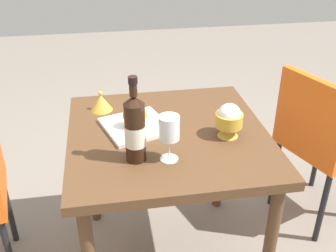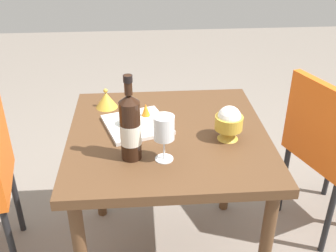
{
  "view_description": "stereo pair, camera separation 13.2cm",
  "coord_description": "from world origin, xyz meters",
  "px_view_note": "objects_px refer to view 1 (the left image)",
  "views": [
    {
      "loc": [
        1.41,
        -0.24,
        1.56
      ],
      "look_at": [
        0.0,
        0.0,
        0.75
      ],
      "focal_mm": 43.03,
      "sensor_mm": 36.0,
      "label": 1
    },
    {
      "loc": [
        1.43,
        -0.11,
        1.56
      ],
      "look_at": [
        0.0,
        0.0,
        0.75
      ],
      "focal_mm": 43.03,
      "sensor_mm": 36.0,
      "label": 2
    }
  ],
  "objects_px": {
    "rice_bowl": "(229,120)",
    "rice_bowl_lid": "(101,102)",
    "carrot_garnish_left": "(143,111)",
    "wine_glass": "(169,129)",
    "chair_near_window": "(317,136)",
    "wine_bottle": "(135,129)",
    "serving_plate": "(136,126)",
    "broccoli_floret": "(131,116)"
  },
  "relations": [
    {
      "from": "rice_bowl",
      "to": "rice_bowl_lid",
      "type": "bearing_deg",
      "value": -122.42
    },
    {
      "from": "carrot_garnish_left",
      "to": "wine_glass",
      "type": "bearing_deg",
      "value": 10.3
    },
    {
      "from": "chair_near_window",
      "to": "wine_bottle",
      "type": "xyz_separation_m",
      "value": [
        0.34,
        -0.93,
        0.32
      ]
    },
    {
      "from": "chair_near_window",
      "to": "rice_bowl_lid",
      "type": "relative_size",
      "value": 8.5
    },
    {
      "from": "wine_glass",
      "to": "rice_bowl",
      "type": "bearing_deg",
      "value": 116.09
    },
    {
      "from": "serving_plate",
      "to": "carrot_garnish_left",
      "type": "height_order",
      "value": "carrot_garnish_left"
    },
    {
      "from": "serving_plate",
      "to": "broccoli_floret",
      "type": "bearing_deg",
      "value": -49.29
    },
    {
      "from": "rice_bowl_lid",
      "to": "carrot_garnish_left",
      "type": "xyz_separation_m",
      "value": [
        0.13,
        0.18,
        0.01
      ]
    },
    {
      "from": "chair_near_window",
      "to": "rice_bowl",
      "type": "distance_m",
      "value": 0.65
    },
    {
      "from": "wine_bottle",
      "to": "carrot_garnish_left",
      "type": "relative_size",
      "value": 5.86
    },
    {
      "from": "rice_bowl",
      "to": "carrot_garnish_left",
      "type": "bearing_deg",
      "value": -120.77
    },
    {
      "from": "chair_near_window",
      "to": "serving_plate",
      "type": "bearing_deg",
      "value": -103.48
    },
    {
      "from": "carrot_garnish_left",
      "to": "rice_bowl",
      "type": "bearing_deg",
      "value": 59.23
    },
    {
      "from": "wine_bottle",
      "to": "serving_plate",
      "type": "xyz_separation_m",
      "value": [
        -0.23,
        0.02,
        -0.12
      ]
    },
    {
      "from": "chair_near_window",
      "to": "broccoli_floret",
      "type": "distance_m",
      "value": 0.97
    },
    {
      "from": "wine_glass",
      "to": "serving_plate",
      "type": "bearing_deg",
      "value": -158.98
    },
    {
      "from": "rice_bowl_lid",
      "to": "chair_near_window",
      "type": "bearing_deg",
      "value": 85.53
    },
    {
      "from": "rice_bowl_lid",
      "to": "wine_bottle",
      "type": "bearing_deg",
      "value": 15.41
    },
    {
      "from": "chair_near_window",
      "to": "rice_bowl",
      "type": "xyz_separation_m",
      "value": [
        0.24,
        -0.55,
        0.27
      ]
    },
    {
      "from": "wine_glass",
      "to": "serving_plate",
      "type": "distance_m",
      "value": 0.3
    },
    {
      "from": "rice_bowl_lid",
      "to": "broccoli_floret",
      "type": "relative_size",
      "value": 1.17
    },
    {
      "from": "wine_glass",
      "to": "broccoli_floret",
      "type": "bearing_deg",
      "value": -153.84
    },
    {
      "from": "wine_glass",
      "to": "broccoli_floret",
      "type": "relative_size",
      "value": 2.09
    },
    {
      "from": "wine_glass",
      "to": "rice_bowl_lid",
      "type": "xyz_separation_m",
      "value": [
        -0.45,
        -0.24,
        -0.09
      ]
    },
    {
      "from": "rice_bowl_lid",
      "to": "carrot_garnish_left",
      "type": "bearing_deg",
      "value": 54.75
    },
    {
      "from": "wine_bottle",
      "to": "wine_glass",
      "type": "relative_size",
      "value": 1.83
    },
    {
      "from": "wine_bottle",
      "to": "rice_bowl",
      "type": "bearing_deg",
      "value": 105.67
    },
    {
      "from": "serving_plate",
      "to": "broccoli_floret",
      "type": "height_order",
      "value": "broccoli_floret"
    },
    {
      "from": "wine_bottle",
      "to": "rice_bowl_lid",
      "type": "distance_m",
      "value": 0.45
    },
    {
      "from": "chair_near_window",
      "to": "wine_glass",
      "type": "height_order",
      "value": "wine_glass"
    },
    {
      "from": "wine_bottle",
      "to": "broccoli_floret",
      "type": "height_order",
      "value": "wine_bottle"
    },
    {
      "from": "rice_bowl",
      "to": "rice_bowl_lid",
      "type": "xyz_separation_m",
      "value": [
        -0.32,
        -0.5,
        -0.04
      ]
    },
    {
      "from": "wine_glass",
      "to": "rice_bowl",
      "type": "xyz_separation_m",
      "value": [
        -0.13,
        0.26,
        -0.05
      ]
    },
    {
      "from": "wine_glass",
      "to": "rice_bowl_lid",
      "type": "relative_size",
      "value": 1.79
    },
    {
      "from": "chair_near_window",
      "to": "rice_bowl",
      "type": "height_order",
      "value": "rice_bowl"
    },
    {
      "from": "wine_bottle",
      "to": "wine_glass",
      "type": "distance_m",
      "value": 0.12
    },
    {
      "from": "rice_bowl",
      "to": "carrot_garnish_left",
      "type": "distance_m",
      "value": 0.38
    },
    {
      "from": "wine_bottle",
      "to": "rice_bowl",
      "type": "height_order",
      "value": "wine_bottle"
    },
    {
      "from": "wine_glass",
      "to": "broccoli_floret",
      "type": "distance_m",
      "value": 0.27
    },
    {
      "from": "wine_bottle",
      "to": "serving_plate",
      "type": "bearing_deg",
      "value": 174.98
    },
    {
      "from": "wine_glass",
      "to": "serving_plate",
      "type": "height_order",
      "value": "wine_glass"
    },
    {
      "from": "wine_bottle",
      "to": "rice_bowl_lid",
      "type": "relative_size",
      "value": 3.27
    }
  ]
}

